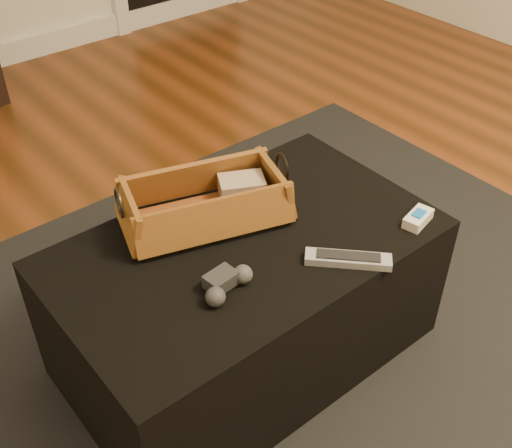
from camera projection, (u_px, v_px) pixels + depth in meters
floor at (350, 402)px, 1.78m from camera, size 5.00×5.50×0.01m
area_rug at (257, 361)px, 1.89m from camera, size 2.60×2.00×0.01m
ottoman at (246, 299)px, 1.78m from camera, size 1.00×0.60×0.42m
tv_remote at (199, 217)px, 1.69m from camera, size 0.24×0.10×0.02m
cloth_bundle at (242, 189)px, 1.75m from camera, size 0.15×0.13×0.07m
wicker_basket at (205, 204)px, 1.69m from camera, size 0.49×0.35×0.16m
game_controller at (226, 283)px, 1.50m from camera, size 0.15×0.09×0.05m
silver_remote at (348, 259)px, 1.58m from camera, size 0.18×0.19×0.02m
cream_gadget at (418, 218)px, 1.70m from camera, size 0.10×0.07×0.03m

